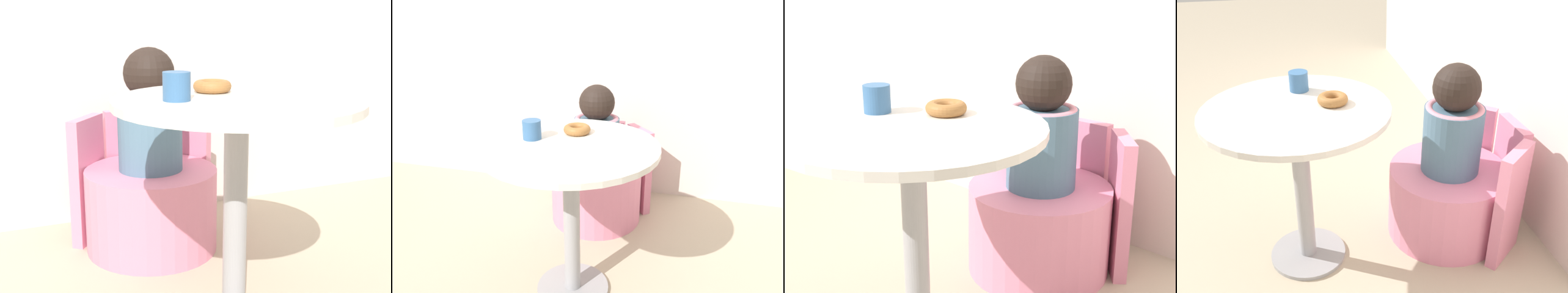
{
  "view_description": "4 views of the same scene",
  "coord_description": "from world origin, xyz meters",
  "views": [
    {
      "loc": [
        -0.68,
        -1.4,
        0.98
      ],
      "look_at": [
        0.06,
        0.35,
        0.51
      ],
      "focal_mm": 50.0,
      "sensor_mm": 36.0,
      "label": 1
    },
    {
      "loc": [
        0.49,
        -1.4,
        1.28
      ],
      "look_at": [
        0.03,
        0.34,
        0.6
      ],
      "focal_mm": 35.0,
      "sensor_mm": 36.0,
      "label": 2
    },
    {
      "loc": [
        1.14,
        -0.92,
        1.12
      ],
      "look_at": [
        -0.0,
        0.33,
        0.59
      ],
      "focal_mm": 50.0,
      "sensor_mm": 36.0,
      "label": 3
    },
    {
      "loc": [
        1.68,
        -0.05,
        1.46
      ],
      "look_at": [
        0.06,
        0.3,
        0.54
      ],
      "focal_mm": 42.0,
      "sensor_mm": 36.0,
      "label": 4
    }
  ],
  "objects": [
    {
      "name": "round_table",
      "position": [
        0.05,
        0.0,
        0.58
      ],
      "size": [
        0.74,
        0.74,
        0.74
      ],
      "color": "#99999E",
      "rests_on": "ground_plane"
    },
    {
      "name": "booth_backrest",
      "position": [
        0.0,
        0.9,
        0.28
      ],
      "size": [
        0.65,
        0.24,
        0.55
      ],
      "color": "pink",
      "rests_on": "ground_plane"
    },
    {
      "name": "child_figure",
      "position": [
        0.0,
        0.68,
        0.58
      ],
      "size": [
        0.26,
        0.26,
        0.5
      ],
      "color": "slate",
      "rests_on": "tub_chair"
    },
    {
      "name": "tub_chair",
      "position": [
        0.0,
        0.68,
        0.17
      ],
      "size": [
        0.55,
        0.55,
        0.35
      ],
      "color": "pink",
      "rests_on": "ground_plane"
    },
    {
      "name": "donut",
      "position": [
        0.04,
        0.15,
        0.76
      ],
      "size": [
        0.12,
        0.12,
        0.04
      ],
      "color": "#9E6633",
      "rests_on": "round_table"
    },
    {
      "name": "cup",
      "position": [
        -0.13,
        0.03,
        0.78
      ],
      "size": [
        0.08,
        0.08,
        0.08
      ],
      "color": "#386699",
      "rests_on": "round_table"
    }
  ]
}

